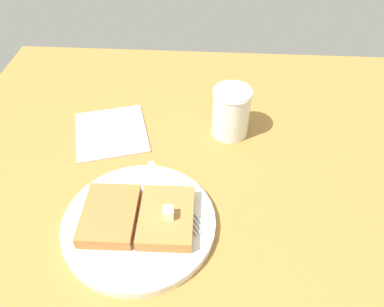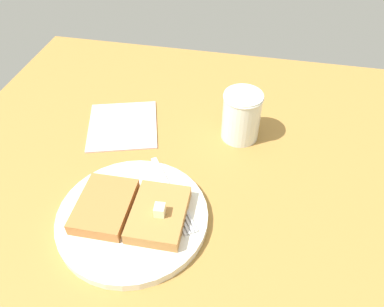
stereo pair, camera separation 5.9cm
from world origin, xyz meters
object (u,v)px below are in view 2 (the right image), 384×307
object	(u,v)px
plate	(133,217)
napkin	(123,125)
syrup_jar	(241,118)
fork	(173,198)

from	to	relation	value
plate	napkin	bearing A→B (deg)	-66.85
plate	syrup_jar	distance (cm)	25.77
plate	fork	distance (cm)	6.57
fork	syrup_jar	bearing A→B (deg)	-114.18
fork	syrup_jar	size ratio (longest dim) A/B	1.54
syrup_jar	napkin	size ratio (longest dim) A/B	0.66
plate	napkin	distance (cm)	22.01
syrup_jar	napkin	bearing A→B (deg)	4.41
fork	napkin	size ratio (longest dim) A/B	1.01
napkin	plate	bearing A→B (deg)	113.15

